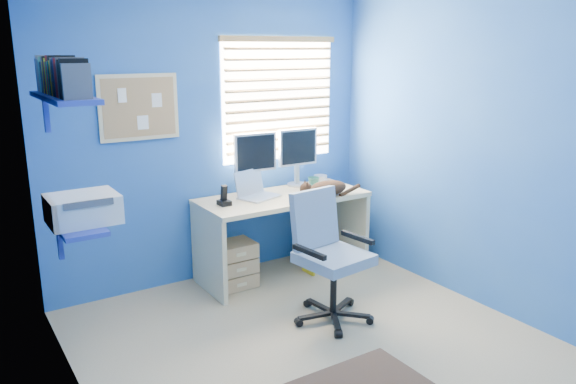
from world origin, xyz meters
TOP-DOWN VIEW (x-y plane):
  - floor at (0.00, 0.00)m, footprint 3.00×3.20m
  - wall_back at (0.00, 1.60)m, footprint 3.00×0.01m
  - wall_front at (0.00, -1.60)m, footprint 3.00×0.01m
  - wall_left at (-1.50, 0.00)m, footprint 0.01×3.20m
  - wall_right at (1.50, 0.00)m, footprint 0.01×3.20m
  - desk at (0.48, 1.26)m, footprint 1.50×0.65m
  - laptop at (0.27, 1.30)m, footprint 0.40×0.35m
  - monitor_left at (0.33, 1.48)m, footprint 0.41×0.14m
  - monitor_right at (0.80, 1.50)m, footprint 0.40×0.13m
  - phone at (-0.09, 1.25)m, footprint 0.09×0.11m
  - mug at (0.88, 1.34)m, footprint 0.10×0.09m
  - cd_spindle at (1.06, 1.49)m, footprint 0.13×0.13m
  - cat at (0.81, 1.03)m, footprint 0.42×0.30m
  - tower_pc at (0.84, 1.34)m, footprint 0.27×0.47m
  - drawer_boxes at (-0.02, 1.25)m, footprint 0.35×0.28m
  - yellow_book at (0.70, 1.14)m, footprint 0.03×0.17m
  - backpack at (1.35, 1.27)m, footprint 0.32×0.27m
  - office_chair at (0.32, 0.35)m, footprint 0.63×0.63m
  - window_blinds at (0.65, 1.57)m, footprint 1.15×0.05m
  - corkboard at (-0.65, 1.58)m, footprint 0.64×0.02m
  - wall_shelves at (-1.35, 0.75)m, footprint 0.42×0.90m

SIDE VIEW (x-z plane):
  - floor at x=0.00m, z-range 0.00..0.00m
  - yellow_book at x=0.70m, z-range 0.00..0.24m
  - backpack at x=1.35m, z-range 0.00..0.32m
  - drawer_boxes at x=-0.02m, z-range 0.00..0.41m
  - tower_pc at x=0.84m, z-range 0.00..0.45m
  - office_chair at x=0.32m, z-range -0.12..0.85m
  - desk at x=0.48m, z-range 0.00..0.74m
  - cd_spindle at x=1.06m, z-range 0.74..0.81m
  - mug at x=0.88m, z-range 0.74..0.84m
  - cat at x=0.81m, z-range 0.74..0.88m
  - phone at x=-0.09m, z-range 0.74..0.91m
  - laptop at x=0.27m, z-range 0.74..0.96m
  - monitor_left at x=0.33m, z-range 0.74..1.28m
  - monitor_right at x=0.80m, z-range 0.74..1.28m
  - wall_back at x=0.00m, z-range 0.00..2.50m
  - wall_front at x=0.00m, z-range 0.00..2.50m
  - wall_left at x=-1.50m, z-range 0.00..2.50m
  - wall_right at x=1.50m, z-range 0.00..2.50m
  - wall_shelves at x=-1.35m, z-range 0.91..1.96m
  - corkboard at x=-0.65m, z-range 1.29..1.81m
  - window_blinds at x=0.65m, z-range 1.00..2.10m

